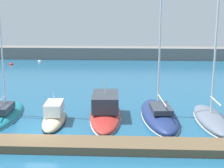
# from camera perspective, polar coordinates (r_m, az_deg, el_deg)

# --- Properties ---
(ground_plane) EXTENTS (120.00, 120.00, 0.00)m
(ground_plane) POSITION_cam_1_polar(r_m,az_deg,el_deg) (26.67, -12.16, -8.65)
(ground_plane) COLOR #1E567A
(dock_pier) EXTENTS (41.61, 2.27, 0.58)m
(dock_pier) POSITION_cam_1_polar(r_m,az_deg,el_deg) (24.65, -13.48, -9.82)
(dock_pier) COLOR brown
(dock_pier) RESTS_ON ground_plane
(breakwater_seawall) EXTENTS (108.00, 3.63, 2.22)m
(breakwater_seawall) POSITION_cam_1_polar(r_m,az_deg,el_deg) (65.23, -3.12, 5.28)
(breakwater_seawall) COLOR slate
(breakwater_seawall) RESTS_ON ground_plane
(sailboat_teal_fourth) EXTENTS (2.99, 8.57, 17.30)m
(sailboat_teal_fourth) POSITION_cam_1_polar(r_m,az_deg,el_deg) (31.71, -17.90, -4.91)
(sailboat_teal_fourth) COLOR #19707F
(sailboat_teal_fourth) RESTS_ON ground_plane
(motorboat_sand_fifth) EXTENTS (2.19, 6.16, 2.97)m
(motorboat_sand_fifth) POSITION_cam_1_polar(r_m,az_deg,el_deg) (29.48, -9.71, -5.51)
(motorboat_sand_fifth) COLOR beige
(motorboat_sand_fifth) RESTS_ON ground_plane
(motorboat_red_sixth) EXTENTS (3.24, 10.15, 3.44)m
(motorboat_red_sixth) POSITION_cam_1_polar(r_m,az_deg,el_deg) (30.44, -1.12, -4.43)
(motorboat_red_sixth) COLOR #B72D28
(motorboat_red_sixth) RESTS_ON ground_plane
(sailboat_navy_seventh) EXTENTS (3.76, 9.91, 18.89)m
(sailboat_navy_seventh) POSITION_cam_1_polar(r_m,az_deg,el_deg) (30.33, 7.94, -5.10)
(sailboat_navy_seventh) COLOR navy
(sailboat_navy_seventh) RESTS_ON ground_plane
(sailboat_slate_eighth) EXTENTS (2.78, 8.30, 16.18)m
(sailboat_slate_eighth) POSITION_cam_1_polar(r_m,az_deg,el_deg) (30.26, 16.48, -5.49)
(sailboat_slate_eighth) COLOR slate
(sailboat_slate_eighth) RESTS_ON ground_plane
(mooring_buoy_red) EXTENTS (0.72, 0.72, 0.72)m
(mooring_buoy_red) POSITION_cam_1_polar(r_m,az_deg,el_deg) (60.50, -16.65, 3.11)
(mooring_buoy_red) COLOR red
(mooring_buoy_red) RESTS_ON ground_plane
(mooring_buoy_white) EXTENTS (0.61, 0.61, 0.61)m
(mooring_buoy_white) POSITION_cam_1_polar(r_m,az_deg,el_deg) (62.73, -12.12, 3.69)
(mooring_buoy_white) COLOR white
(mooring_buoy_white) RESTS_ON ground_plane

